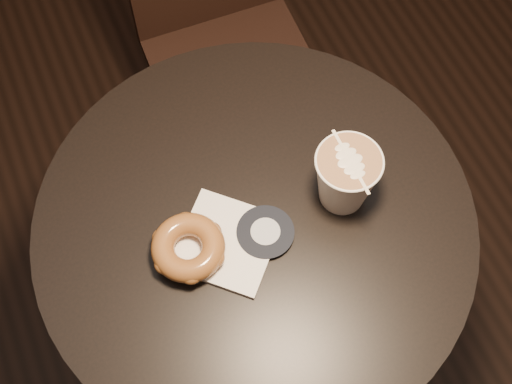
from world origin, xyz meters
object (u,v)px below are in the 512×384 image
(chair, at_px, (220,15))
(latte_cup, at_px, (345,179))
(doughnut, at_px, (188,247))
(cafe_table, at_px, (255,266))
(pastry_bag, at_px, (227,242))

(chair, bearing_deg, latte_cup, -90.46)
(chair, xyz_separation_m, doughnut, (-0.29, -0.60, 0.26))
(cafe_table, bearing_deg, doughnut, -174.65)
(cafe_table, height_order, pastry_bag, pastry_bag)
(chair, height_order, latte_cup, chair)
(cafe_table, distance_m, latte_cup, 0.29)
(cafe_table, relative_size, doughnut, 6.66)
(cafe_table, xyz_separation_m, doughnut, (-0.11, -0.01, 0.23))
(doughnut, distance_m, latte_cup, 0.26)
(cafe_table, bearing_deg, pastry_bag, -162.14)
(pastry_bag, xyz_separation_m, doughnut, (-0.06, 0.01, 0.02))
(cafe_table, relative_size, pastry_bag, 5.30)
(pastry_bag, height_order, doughnut, doughnut)
(doughnut, relative_size, latte_cup, 0.99)
(pastry_bag, xyz_separation_m, latte_cup, (0.20, 0.00, 0.05))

